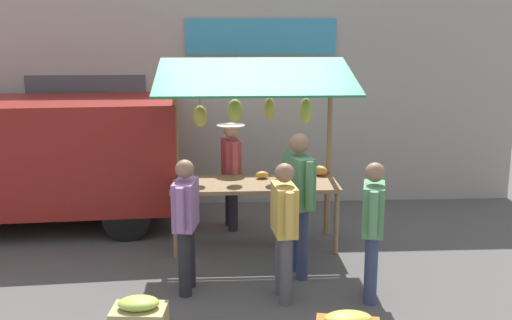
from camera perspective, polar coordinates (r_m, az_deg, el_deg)
ground_plane at (r=8.48m, az=-0.12°, el=-7.84°), size 40.00×40.00×0.00m
street_backdrop at (r=10.22m, az=-1.08°, el=5.45°), size 9.00×0.30×3.40m
market_stall at (r=8.11m, az=-0.07°, el=2.61°), size 2.50×1.46×2.50m
vendor_with_sunhat at (r=8.93m, az=-2.31°, el=-0.66°), size 0.41×0.67×1.57m
shopper_with_ponytail at (r=7.22m, az=3.94°, el=-3.10°), size 0.35×0.70×1.72m
shopper_in_grey_tee at (r=6.60m, az=2.61°, el=-5.86°), size 0.26×0.66×1.52m
shopper_with_shopping_bag at (r=6.83m, az=-6.50°, el=-5.34°), size 0.28×0.66×1.51m
shopper_in_striped_shirt at (r=6.72m, az=10.75°, el=-5.71°), size 0.32×0.65×1.53m
parked_van at (r=9.63m, az=-21.57°, el=0.66°), size 4.52×2.16×1.88m
produce_crate_side at (r=6.19m, az=-10.75°, el=-14.20°), size 0.55×0.41×0.40m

